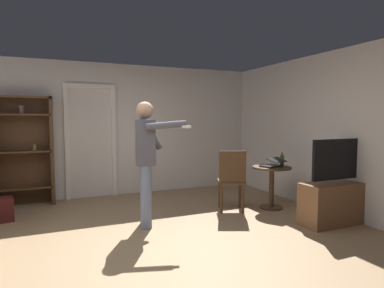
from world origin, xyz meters
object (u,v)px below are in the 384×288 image
at_px(laptop, 273,164).
at_px(person_blue_shirt, 146,155).
at_px(side_table, 272,180).
at_px(bottle_on_table, 282,161).
at_px(wooden_chair, 232,178).
at_px(bookshelf, 22,147).
at_px(tv_flatscreen, 338,198).

relative_size(laptop, person_blue_shirt, 0.24).
distance_m(side_table, person_blue_shirt, 2.21).
distance_m(side_table, bottle_on_table, 0.37).
bearing_deg(wooden_chair, bookshelf, 150.18).
bearing_deg(person_blue_shirt, bottle_on_table, -1.07).
xyz_separation_m(bottle_on_table, wooden_chair, (-0.85, 0.17, -0.26)).
bearing_deg(person_blue_shirt, side_table, 0.99).
bearing_deg(laptop, bookshelf, 153.24).
relative_size(laptop, bottle_on_table, 1.73).
bearing_deg(person_blue_shirt, tv_flatscreen, -21.30).
height_order(side_table, person_blue_shirt, person_blue_shirt).
bearing_deg(bookshelf, side_table, -26.16).
bearing_deg(laptop, bottle_on_table, -13.86).
bearing_deg(person_blue_shirt, bookshelf, 130.89).
xyz_separation_m(bookshelf, bottle_on_table, (3.93, -1.94, -0.22)).
bearing_deg(laptop, wooden_chair, 168.84).
bearing_deg(wooden_chair, side_table, -7.64).
relative_size(tv_flatscreen, side_table, 1.73).
relative_size(bookshelf, laptop, 4.58).
bearing_deg(person_blue_shirt, laptop, -0.11).
xyz_separation_m(bookshelf, side_table, (3.79, -1.86, -0.54)).
bearing_deg(wooden_chair, person_blue_shirt, -174.75).
relative_size(bottle_on_table, person_blue_shirt, 0.14).
height_order(laptop, wooden_chair, wooden_chair).
bearing_deg(bottle_on_table, side_table, 150.26).
height_order(laptop, person_blue_shirt, person_blue_shirt).
bearing_deg(wooden_chair, tv_flatscreen, -45.78).
distance_m(bookshelf, bottle_on_table, 4.39).
xyz_separation_m(tv_flatscreen, person_blue_shirt, (-2.52, 0.98, 0.63)).
bearing_deg(bookshelf, wooden_chair, -29.82).
bearing_deg(bottle_on_table, tv_flatscreen, -75.74).
height_order(bookshelf, side_table, bookshelf).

